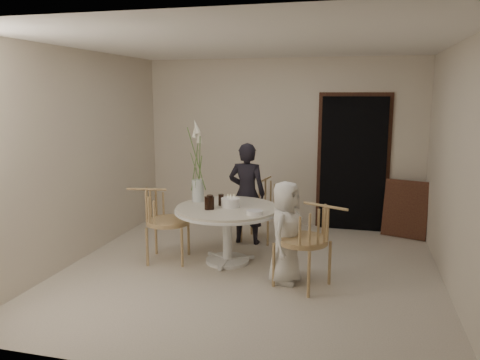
% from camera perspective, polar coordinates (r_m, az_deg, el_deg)
% --- Properties ---
extents(ground, '(4.50, 4.50, 0.00)m').
position_cam_1_polar(ground, '(5.83, 1.16, -11.06)').
color(ground, beige).
rests_on(ground, ground).
extents(room_shell, '(4.50, 4.50, 4.50)m').
position_cam_1_polar(room_shell, '(5.45, 1.22, 4.99)').
color(room_shell, white).
rests_on(room_shell, ground).
extents(doorway, '(1.00, 0.10, 2.10)m').
position_cam_1_polar(doorway, '(7.55, 13.61, 1.89)').
color(doorway, black).
rests_on(doorway, ground).
extents(door_trim, '(1.12, 0.03, 2.22)m').
position_cam_1_polar(door_trim, '(7.58, 13.63, 2.38)').
color(door_trim, '#4F311B').
rests_on(door_trim, ground).
extents(table, '(1.33, 1.33, 0.73)m').
position_cam_1_polar(table, '(5.95, -1.55, -4.37)').
color(table, silver).
rests_on(table, ground).
extents(picture_frame, '(0.68, 0.38, 0.86)m').
position_cam_1_polar(picture_frame, '(7.46, 19.52, -3.36)').
color(picture_frame, '#4F311B').
rests_on(picture_frame, ground).
extents(chair_far, '(0.54, 0.58, 0.89)m').
position_cam_1_polar(chair_far, '(6.98, 2.76, -2.46)').
color(chair_far, tan).
rests_on(chair_far, ground).
extents(chair_right, '(0.72, 0.70, 0.99)m').
position_cam_1_polar(chair_right, '(5.20, 8.95, -6.44)').
color(chair_right, tan).
rests_on(chair_right, ground).
extents(chair_left, '(0.63, 0.59, 0.96)m').
position_cam_1_polar(chair_left, '(6.11, -10.05, -4.06)').
color(chair_left, tan).
rests_on(chair_left, ground).
extents(girl, '(0.53, 0.35, 1.46)m').
position_cam_1_polar(girl, '(6.70, 0.84, -1.66)').
color(girl, black).
rests_on(girl, ground).
extents(boy, '(0.49, 0.64, 1.18)m').
position_cam_1_polar(boy, '(5.37, 5.56, -6.36)').
color(boy, white).
rests_on(boy, ground).
extents(birthday_cake, '(0.24, 0.24, 0.16)m').
position_cam_1_polar(birthday_cake, '(5.91, -1.18, -2.77)').
color(birthday_cake, white).
rests_on(birthday_cake, table).
extents(cola_tumbler_a, '(0.08, 0.08, 0.16)m').
position_cam_1_polar(cola_tumbler_a, '(5.79, -3.97, -2.81)').
color(cola_tumbler_a, black).
rests_on(cola_tumbler_a, table).
extents(cola_tumbler_b, '(0.09, 0.09, 0.16)m').
position_cam_1_polar(cola_tumbler_b, '(5.79, -3.52, -2.83)').
color(cola_tumbler_b, black).
rests_on(cola_tumbler_b, table).
extents(cola_tumbler_c, '(0.08, 0.08, 0.17)m').
position_cam_1_polar(cola_tumbler_c, '(5.83, -3.68, -2.67)').
color(cola_tumbler_c, black).
rests_on(cola_tumbler_c, table).
extents(cola_tumbler_d, '(0.09, 0.09, 0.15)m').
position_cam_1_polar(cola_tumbler_d, '(5.99, -2.33, -2.43)').
color(cola_tumbler_d, black).
rests_on(cola_tumbler_d, table).
extents(plate_stack, '(0.25, 0.25, 0.05)m').
position_cam_1_polar(plate_stack, '(5.55, 1.77, -3.99)').
color(plate_stack, white).
rests_on(plate_stack, table).
extents(flower_vase, '(0.16, 0.16, 1.09)m').
position_cam_1_polar(flower_vase, '(6.18, -5.20, 0.89)').
color(flower_vase, silver).
rests_on(flower_vase, table).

